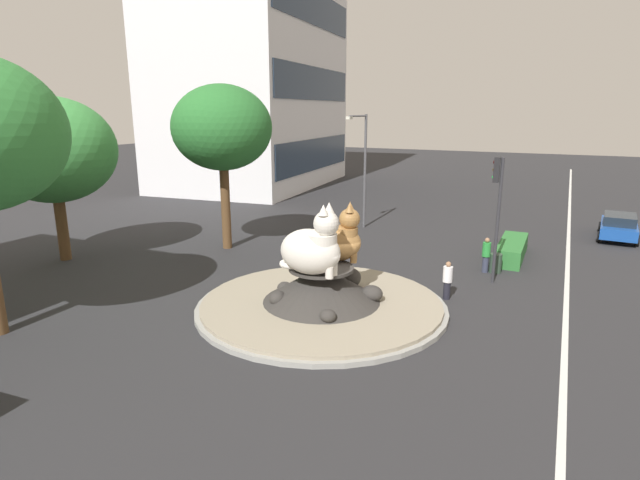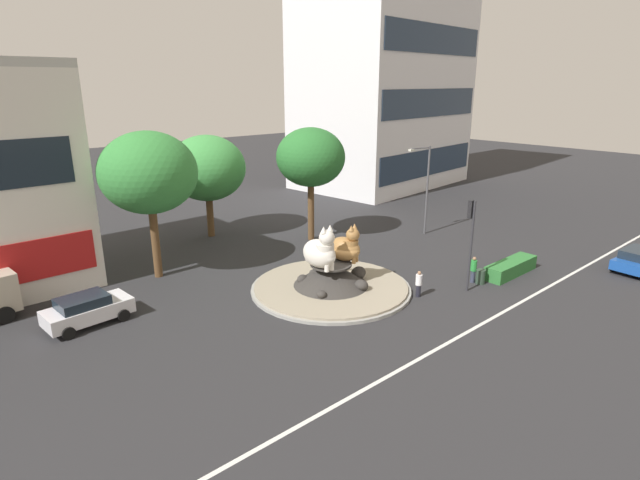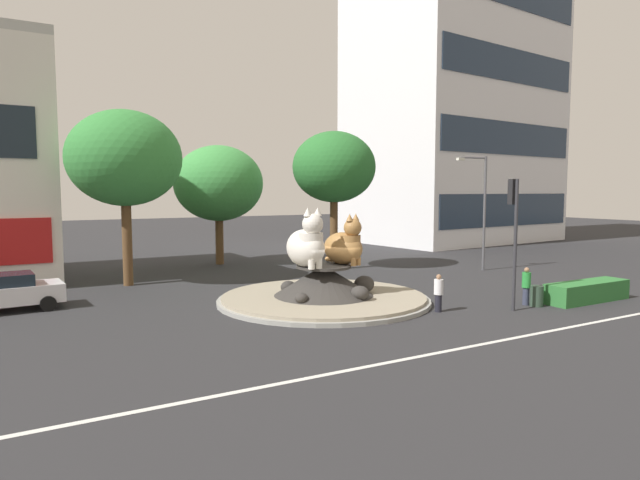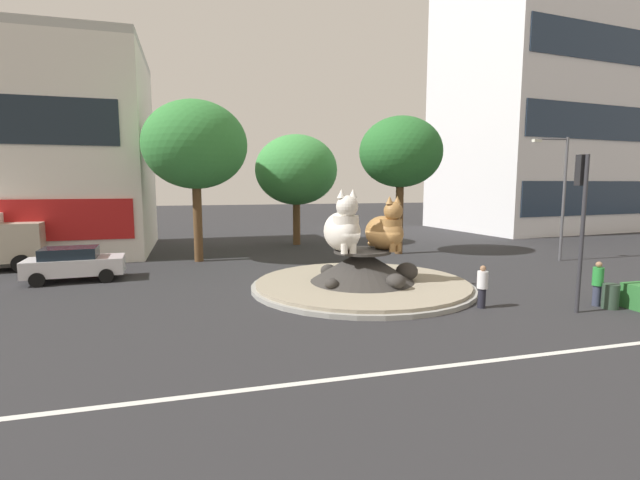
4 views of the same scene
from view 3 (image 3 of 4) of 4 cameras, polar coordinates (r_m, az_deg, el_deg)
ground_plane at (r=24.78m, az=0.39°, el=-6.47°), size 160.00×160.00×0.00m
lane_centreline at (r=18.19m, az=14.25°, el=-10.93°), size 112.00×0.20×0.01m
roundabout_island at (r=24.67m, az=0.43°, el=-5.14°), size 9.54×9.54×1.67m
cat_statue_white at (r=23.83m, az=-1.36°, el=-0.54°), size 1.59×2.58×2.61m
cat_statue_tabby at (r=24.70m, az=2.62°, el=-0.60°), size 1.85×2.62×2.31m
traffic_light_mast at (r=23.99m, az=19.54°, el=2.00°), size 0.33×0.46×5.48m
office_tower at (r=58.15m, az=13.96°, el=16.13°), size 20.79×14.87×32.43m
clipped_hedge_strip at (r=27.61m, az=26.06°, el=-4.85°), size 4.57×1.20×0.90m
broadleaf_tree_behind_island at (r=30.41m, az=-19.70°, el=7.98°), size 5.85×5.85×9.17m
second_tree_near_tower at (r=37.69m, az=-10.52°, el=5.80°), size 5.99×5.99×8.04m
third_tree_left at (r=34.51m, az=1.47°, el=7.56°), size 5.21×5.21×8.70m
streetlight_arm at (r=35.57m, az=16.48°, el=3.56°), size 2.08×0.59×7.12m
pedestrian_white_shirt at (r=23.18m, az=12.25°, el=-5.35°), size 0.38×0.38×1.57m
pedestrian_green_shirt at (r=25.65m, az=20.69°, el=-4.44°), size 0.37×0.37×1.66m
hatchback_near_shophouse at (r=26.21m, az=-29.89°, el=-4.68°), size 4.30×2.36×1.57m
litter_bin at (r=25.59m, az=21.65°, el=-5.44°), size 0.56×0.56×0.90m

